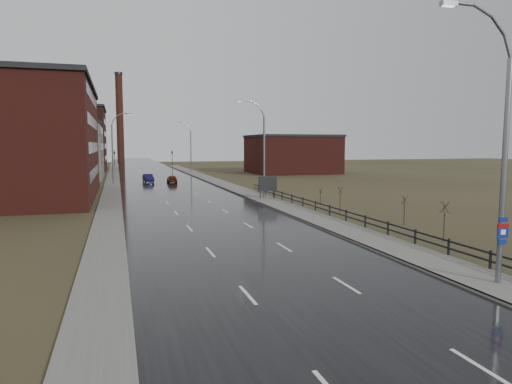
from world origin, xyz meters
TOP-DOWN VIEW (x-y plane):
  - ground at (0.00, 0.00)m, footprint 320.00×320.00m
  - road at (0.00, 60.00)m, footprint 14.00×300.00m
  - sidewalk_right at (8.60, 35.00)m, footprint 3.20×180.00m
  - curb_right at (7.08, 35.00)m, footprint 0.16×180.00m
  - sidewalk_left at (-8.20, 60.00)m, footprint 2.40×260.00m
  - warehouse_mid at (-17.99, 78.00)m, footprint 16.32×20.40m
  - warehouse_far at (-22.99, 108.00)m, footprint 26.52×24.48m
  - building_right at (30.30, 82.00)m, footprint 18.36×16.32m
  - smokestack at (-6.00, 150.00)m, footprint 2.70×2.70m
  - streetlight_main at (8.47, 2.00)m, footprint 3.91×0.29m
  - streetlight_right_mid at (8.50, 36.00)m, footprint 3.36×0.28m
  - streetlight_left at (-7.70, 62.00)m, footprint 3.36×0.28m
  - streetlight_right_far at (8.50, 90.00)m, footprint 3.36×0.28m
  - guardrail at (10.30, 18.31)m, footprint 0.10×53.05m
  - shrub_c at (13.06, 10.77)m, footprint 0.63×0.66m
  - shrub_d at (14.22, 16.78)m, footprint 0.56×0.59m
  - shrub_e at (12.49, 24.29)m, footprint 0.57×0.60m
  - shrub_f at (13.82, 31.47)m, footprint 0.38×0.40m
  - billboard at (9.10, 35.60)m, footprint 2.24×0.17m
  - traffic_light_left at (-8.00, 120.00)m, footprint 0.58×2.73m
  - traffic_light_right at (8.00, 120.00)m, footprint 0.58×2.73m
  - car_near at (-2.40, 65.07)m, footprint 1.77×4.19m
  - car_far at (1.26, 62.14)m, footprint 1.59×3.80m

SIDE VIEW (x-z plane):
  - ground at x=0.00m, z-range 0.00..0.00m
  - road at x=0.00m, z-range 0.00..0.06m
  - sidewalk_left at x=-8.20m, z-range 0.00..0.12m
  - sidewalk_right at x=8.60m, z-range 0.00..0.18m
  - curb_right at x=7.08m, z-range 0.00..0.18m
  - car_far at x=1.26m, z-range 0.00..1.28m
  - car_near at x=-2.40m, z-range 0.00..1.35m
  - guardrail at x=10.30m, z-range 0.16..1.26m
  - shrub_f at x=13.82m, z-range 0.05..1.60m
  - shrub_d at x=14.22m, z-range 0.07..2.43m
  - shrub_e at x=12.49m, z-range 0.08..2.48m
  - shrub_c at x=13.06m, z-range 0.08..2.75m
  - billboard at x=9.10m, z-range 0.45..3.17m
  - building_right at x=30.30m, z-range 0.01..8.51m
  - traffic_light_left at x=-8.00m, z-range 1.95..7.25m
  - traffic_light_right at x=8.00m, z-range 1.95..7.25m
  - warehouse_mid at x=-17.99m, z-range 0.01..10.51m
  - streetlight_right_mid at x=8.50m, z-range 0.16..11.51m
  - streetlight_left at x=-7.70m, z-range 0.16..11.51m
  - streetlight_right_far at x=8.50m, z-range 0.16..11.51m
  - streetlight_main at x=8.47m, z-range 0.01..12.11m
  - warehouse_far at x=-22.99m, z-range 0.01..15.51m
  - smokestack at x=-6.00m, z-range 0.15..30.85m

